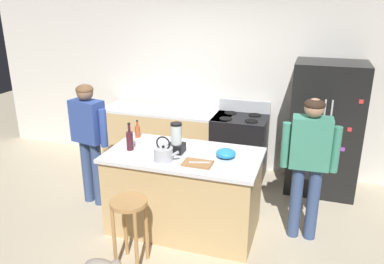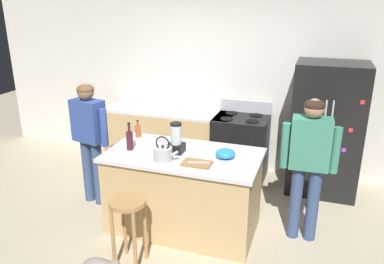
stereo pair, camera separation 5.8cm
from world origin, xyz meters
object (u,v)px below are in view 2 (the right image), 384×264
Objects in this scene: stove_range at (240,147)px; mixing_bowl at (225,154)px; person_by_sink_right at (309,157)px; bar_stool at (128,215)px; bottle_wine at (130,140)px; person_by_island_left at (89,133)px; tea_kettle at (163,153)px; bottle_cooking_sauce at (138,131)px; chef_knife at (199,162)px; refrigerator at (326,129)px; kitchen_island at (184,191)px; cutting_board at (197,163)px; blender_appliance at (176,140)px.

stove_range is 1.58m from mixing_bowl.
person_by_sink_right is (0.98, -1.29, 0.49)m from stove_range.
bottle_wine is (-0.32, 0.70, 0.50)m from bar_stool.
bar_stool is 0.91m from bottle_wine.
tea_kettle is (1.18, -0.44, 0.06)m from person_by_island_left.
bar_stool is 3.33× the size of bottle_cooking_sauce.
person_by_island_left reaches higher than bottle_wine.
person_by_island_left is 5.72× the size of tea_kettle.
stove_range reaches higher than mixing_bowl.
chef_knife reaches higher than bar_stool.
refrigerator reaches higher than bar_stool.
bottle_wine reaches higher than chef_knife.
bottle_cooking_sauce is (-2.18, -1.18, 0.12)m from refrigerator.
bottle_cooking_sauce is 1.01× the size of mixing_bowl.
person_by_island_left reaches higher than mixing_bowl.
kitchen_island is 0.83m from bar_stool.
bottle_wine is (-0.61, -0.08, 0.58)m from kitchen_island.
bottle_wine is at bearing -120.34° from stove_range.
stove_range is 2.38m from bar_stool.
stove_range reaches higher than bar_stool.
person_by_sink_right is 2.23× the size of bar_stool.
person_by_island_left is at bearing 149.23° from chef_knife.
bottle_wine reaches higher than mixing_bowl.
chef_knife is at bearing -129.58° from mixing_bowl.
cutting_board is at bearing -44.10° from kitchen_island.
person_by_island_left is 7.30× the size of bottle_cooking_sauce.
bottle_wine is at bearing -21.31° from person_by_island_left.
bar_stool is at bearing -147.66° from person_by_sink_right.
person_by_sink_right reaches higher than bottle_wine.
cutting_board is at bearing 46.82° from bar_stool.
person_by_island_left is 0.63m from bottle_cooking_sauce.
kitchen_island is 0.59m from chef_knife.
chef_knife is at bearing -9.62° from bottle_wine.
chef_knife is (-0.08, -1.75, 0.48)m from stove_range.
stove_range is 1.67m from bottle_cooking_sauce.
person_by_island_left reaches higher than kitchen_island.
mixing_bowl is (0.13, -1.49, 0.50)m from stove_range.
person_by_island_left is 1.62m from chef_knife.
tea_kettle is at bearing -18.77° from bottle_wine.
blender_appliance is at bearing 143.22° from cutting_board.
blender_appliance is 1.54× the size of chef_knife.
person_by_island_left is (-1.31, 0.20, 0.49)m from kitchen_island.
tea_kettle reaches higher than kitchen_island.
bottle_cooking_sauce is at bearing 149.75° from cutting_board.
person_by_sink_right reaches higher than kitchen_island.
person_by_island_left is at bearing 136.48° from bar_stool.
mixing_bowl reaches higher than chef_knife.
person_by_sink_right is at bearing 23.06° from cutting_board.
bottle_wine is (-2.08, -1.58, 0.16)m from refrigerator.
chef_knife is at bearing -41.72° from kitchen_island.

